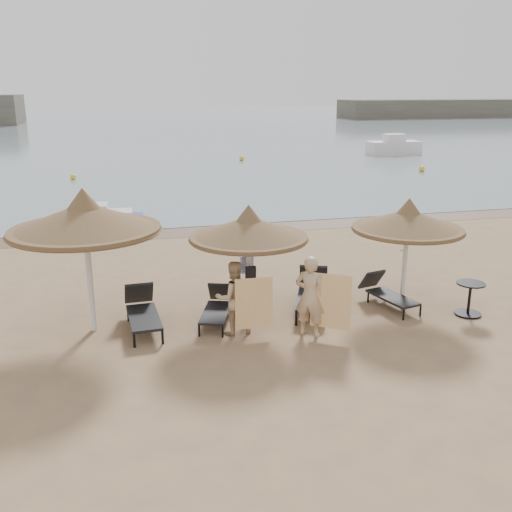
{
  "coord_description": "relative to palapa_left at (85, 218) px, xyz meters",
  "views": [
    {
      "loc": [
        -3.09,
        -10.33,
        4.93
      ],
      "look_at": [
        -0.17,
        1.2,
        1.41
      ],
      "focal_mm": 40.0,
      "sensor_mm": 36.0,
      "label": 1
    }
  ],
  "objects": [
    {
      "name": "pedal_boat",
      "position": [
        0.47,
        8.77,
        -2.04
      ],
      "size": [
        2.24,
        1.4,
        1.01
      ],
      "rotation": [
        0.0,
        0.0,
        -0.05
      ],
      "color": "#294BAD",
      "rests_on": "ground"
    },
    {
      "name": "palapa_center",
      "position": [
        3.35,
        -0.14,
        -0.38
      ],
      "size": [
        2.59,
        2.59,
        2.57
      ],
      "rotation": [
        0.0,
        0.0,
        0.32
      ],
      "color": "silver",
      "rests_on": "ground"
    },
    {
      "name": "sea",
      "position": [
        3.69,
        78.69,
        -2.41
      ],
      "size": [
        200.0,
        140.0,
        0.03
      ],
      "primitive_type": "cube",
      "color": "slate",
      "rests_on": "ground"
    },
    {
      "name": "palapa_left",
      "position": [
        0.0,
        0.0,
        0.0
      ],
      "size": [
        3.07,
        3.07,
        3.04
      ],
      "rotation": [
        0.0,
        0.0,
        -0.33
      ],
      "color": "silver",
      "rests_on": "ground"
    },
    {
      "name": "bag_patterned",
      "position": [
        3.35,
        0.04,
        -1.24
      ],
      "size": [
        0.3,
        0.15,
        0.36
      ],
      "rotation": [
        0.0,
        0.0,
        0.2
      ],
      "color": "white",
      "rests_on": "ground"
    },
    {
      "name": "towel_left",
      "position": [
        3.19,
        -1.21,
        -1.67
      ],
      "size": [
        0.78,
        0.04,
        1.09
      ],
      "rotation": [
        0.0,
        0.0,
        -0.02
      ],
      "color": "orange",
      "rests_on": "ground"
    },
    {
      "name": "lounger_near_right",
      "position": [
        4.9,
        0.06,
        -2.02
      ],
      "size": [
        1.34,
        2.08,
        0.89
      ],
      "rotation": [
        0.0,
        0.0,
        -0.38
      ],
      "color": "black",
      "rests_on": "ground"
    },
    {
      "name": "person_right",
      "position": [
        4.33,
        -1.36,
        -1.43
      ],
      "size": [
        1.09,
        1.02,
        1.99
      ],
      "primitive_type": "imported",
      "rotation": [
        0.0,
        0.0,
        2.52
      ],
      "color": "tan",
      "rests_on": "ground"
    },
    {
      "name": "bag_dark",
      "position": [
        3.35,
        -0.3,
        -1.33
      ],
      "size": [
        0.23,
        0.08,
        0.32
      ],
      "rotation": [
        0.0,
        0.0,
        0.03
      ],
      "color": "black",
      "rests_on": "ground"
    },
    {
      "name": "lounger_far_right",
      "position": [
        6.64,
        -0.21,
        -2.09
      ],
      "size": [
        0.91,
        1.72,
        0.73
      ],
      "rotation": [
        0.0,
        0.0,
        0.24
      ],
      "color": "black",
      "rests_on": "ground"
    },
    {
      "name": "side_table",
      "position": [
        8.19,
        -1.19,
        -2.06
      ],
      "size": [
        0.63,
        0.63,
        0.76
      ],
      "rotation": [
        0.0,
        0.0,
        0.24
      ],
      "color": "black",
      "rests_on": "ground"
    },
    {
      "name": "buoy_left",
      "position": [
        -1.53,
        21.52,
        -2.26
      ],
      "size": [
        0.33,
        0.33,
        0.33
      ],
      "primitive_type": "sphere",
      "color": "yellow",
      "rests_on": "ground"
    },
    {
      "name": "wet_sand_strip",
      "position": [
        3.69,
        8.09,
        -2.42
      ],
      "size": [
        200.0,
        1.6,
        0.01
      ],
      "primitive_type": "cube",
      "color": "brown",
      "rests_on": "ground"
    },
    {
      "name": "palapa_right",
      "position": [
        7.06,
        -0.21,
        -0.39
      ],
      "size": [
        2.57,
        2.57,
        2.55
      ],
      "rotation": [
        0.0,
        0.0,
        0.27
      ],
      "color": "silver",
      "rests_on": "ground"
    },
    {
      "name": "lounger_near_left",
      "position": [
        2.63,
        -0.13,
        -2.1
      ],
      "size": [
        1.04,
        1.7,
        0.72
      ],
      "rotation": [
        0.0,
        0.0,
        -0.34
      ],
      "color": "black",
      "rests_on": "ground"
    },
    {
      "name": "towel_right",
      "position": [
        4.68,
        -1.61,
        -1.62
      ],
      "size": [
        0.7,
        0.48,
        1.16
      ],
      "rotation": [
        0.0,
        0.0,
        -0.59
      ],
      "color": "orange",
      "rests_on": "ground"
    },
    {
      "name": "lounger_far_left",
      "position": [
        1.02,
        -0.06,
        -2.05
      ],
      "size": [
        0.71,
        1.88,
        0.83
      ],
      "rotation": [
        0.0,
        0.0,
        0.05
      ],
      "color": "black",
      "rests_on": "ground"
    },
    {
      "name": "buoy_right",
      "position": [
        18.94,
        19.64,
        -2.24
      ],
      "size": [
        0.37,
        0.37,
        0.37
      ],
      "primitive_type": "sphere",
      "color": "yellow",
      "rests_on": "ground"
    },
    {
      "name": "ground",
      "position": [
        3.69,
        -1.31,
        -2.42
      ],
      "size": [
        160.0,
        160.0,
        0.0
      ],
      "primitive_type": "plane",
      "color": "#99734D",
      "rests_on": "ground"
    },
    {
      "name": "buoy_mid",
      "position": [
        9.48,
        27.64,
        -2.25
      ],
      "size": [
        0.35,
        0.35,
        0.35
      ],
      "primitive_type": "sphere",
      "color": "yellow",
      "rests_on": "ground"
    },
    {
      "name": "person_left",
      "position": [
        2.84,
        -0.86,
        -1.51
      ],
      "size": [
        0.88,
        0.61,
        1.82
      ],
      "primitive_type": "imported",
      "rotation": [
        0.0,
        0.0,
        3.23
      ],
      "color": "tan",
      "rests_on": "ground"
    }
  ]
}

